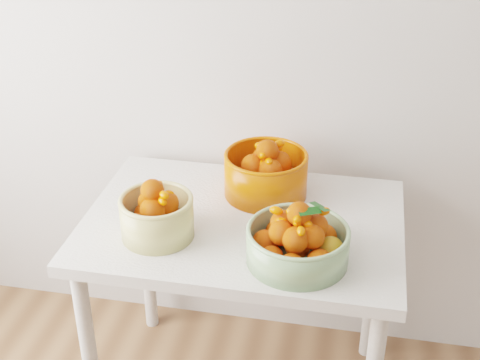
{
  "coord_description": "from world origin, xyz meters",
  "views": [
    {
      "loc": [
        -0.01,
        -0.15,
        1.89
      ],
      "look_at": [
        -0.35,
        1.55,
        0.92
      ],
      "focal_mm": 50.0,
      "sensor_mm": 36.0,
      "label": 1
    }
  ],
  "objects_px": {
    "bowl_cream": "(156,215)",
    "table": "(243,245)",
    "bowl_orange": "(266,173)",
    "bowl_green": "(298,241)"
  },
  "relations": [
    {
      "from": "table",
      "to": "bowl_green",
      "type": "xyz_separation_m",
      "value": [
        0.19,
        -0.18,
        0.16
      ]
    },
    {
      "from": "bowl_cream",
      "to": "bowl_orange",
      "type": "height_order",
      "value": "bowl_orange"
    },
    {
      "from": "table",
      "to": "bowl_orange",
      "type": "bearing_deg",
      "value": 75.63
    },
    {
      "from": "bowl_green",
      "to": "bowl_orange",
      "type": "xyz_separation_m",
      "value": [
        -0.15,
        0.36,
        0.01
      ]
    },
    {
      "from": "bowl_cream",
      "to": "bowl_orange",
      "type": "distance_m",
      "value": 0.42
    },
    {
      "from": "bowl_green",
      "to": "bowl_orange",
      "type": "relative_size",
      "value": 1.13
    },
    {
      "from": "bowl_green",
      "to": "bowl_cream",
      "type": "bearing_deg",
      "value": 173.96
    },
    {
      "from": "bowl_cream",
      "to": "bowl_orange",
      "type": "bearing_deg",
      "value": 47.9
    },
    {
      "from": "bowl_green",
      "to": "table",
      "type": "bearing_deg",
      "value": 136.74
    },
    {
      "from": "bowl_cream",
      "to": "table",
      "type": "bearing_deg",
      "value": 30.13
    }
  ]
}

